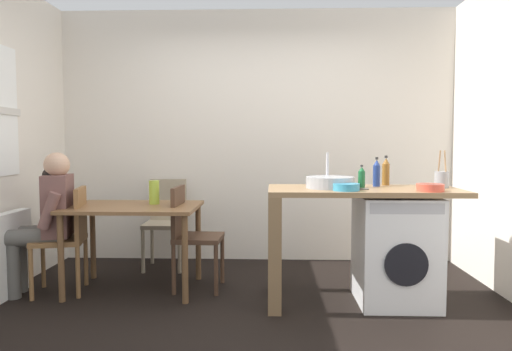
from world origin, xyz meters
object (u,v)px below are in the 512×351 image
(chair_opposite, at_px, (190,231))
(colander, at_px, (430,187))
(washing_machine, at_px, (395,249))
(seated_person, at_px, (47,215))
(mixing_bowl, at_px, (346,187))
(vase, at_px, (154,192))
(chair_person_seat, at_px, (68,233))
(utensil_crock, at_px, (442,179))
(chair_spare_by_wall, at_px, (166,218))
(bottle_squat_brown, at_px, (377,173))
(bottle_tall_green, at_px, (362,177))
(dining_table, at_px, (134,217))
(bottle_clear_small, at_px, (386,172))

(chair_opposite, height_order, colander, colander)
(colander, bearing_deg, washing_machine, 130.74)
(chair_opposite, relative_size, washing_machine, 1.05)
(seated_person, relative_size, mixing_bowl, 6.07)
(seated_person, height_order, vase, seated_person)
(chair_opposite, bearing_deg, chair_person_seat, -80.18)
(colander, bearing_deg, utensil_crock, 56.30)
(chair_spare_by_wall, bearing_deg, bottle_squat_brown, 155.28)
(washing_machine, distance_m, colander, 0.59)
(seated_person, bearing_deg, vase, -88.03)
(seated_person, distance_m, colander, 3.10)
(chair_person_seat, xyz_separation_m, utensil_crock, (3.09, -0.11, 0.48))
(chair_person_seat, bearing_deg, colander, -109.87)
(bottle_tall_green, height_order, bottle_squat_brown, bottle_squat_brown)
(chair_spare_by_wall, height_order, bottle_squat_brown, bottle_squat_brown)
(chair_opposite, height_order, utensil_crock, utensil_crock)
(chair_opposite, relative_size, chair_spare_by_wall, 1.00)
(dining_table, relative_size, washing_machine, 1.28)
(dining_table, xyz_separation_m, bottle_tall_green, (1.91, -0.19, 0.36))
(bottle_clear_small, height_order, vase, bottle_clear_small)
(bottle_clear_small, relative_size, vase, 1.21)
(chair_person_seat, xyz_separation_m, mixing_bowl, (2.29, -0.36, 0.44))
(utensil_crock, relative_size, colander, 1.50)
(dining_table, xyz_separation_m, chair_person_seat, (-0.55, -0.08, -0.14))
(seated_person, distance_m, bottle_tall_green, 2.64)
(utensil_crock, bearing_deg, chair_person_seat, 177.91)
(seated_person, height_order, mixing_bowl, seated_person)
(bottle_clear_small, bearing_deg, vase, 177.92)
(washing_machine, relative_size, colander, 4.30)
(chair_spare_by_wall, xyz_separation_m, seated_person, (-0.80, -0.89, 0.16))
(mixing_bowl, bearing_deg, chair_spare_by_wall, 143.45)
(dining_table, distance_m, seated_person, 0.71)
(bottle_clear_small, bearing_deg, utensil_crock, -30.06)
(mixing_bowl, bearing_deg, dining_table, 165.65)
(utensil_crock, bearing_deg, bottle_squat_brown, 168.36)
(seated_person, bearing_deg, utensil_crock, -103.75)
(chair_person_seat, distance_m, chair_spare_by_wall, 1.07)
(washing_machine, height_order, mixing_bowl, mixing_bowl)
(bottle_clear_small, bearing_deg, colander, -67.25)
(bottle_squat_brown, distance_m, bottle_clear_small, 0.16)
(colander, bearing_deg, dining_table, 168.82)
(vase, bearing_deg, colander, -14.37)
(seated_person, distance_m, washing_machine, 2.89)
(washing_machine, bearing_deg, dining_table, 173.46)
(chair_person_seat, bearing_deg, chair_spare_by_wall, -49.35)
(bottle_clear_small, xyz_separation_m, vase, (-2.00, 0.07, -0.19))
(chair_opposite, distance_m, vase, 0.47)
(bottle_squat_brown, height_order, bottle_clear_small, bottle_clear_small)
(colander, bearing_deg, bottle_tall_green, 148.45)
(utensil_crock, bearing_deg, seated_person, 178.62)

